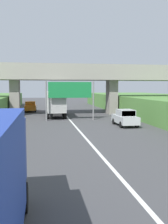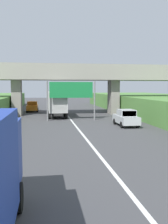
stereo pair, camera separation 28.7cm
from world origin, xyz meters
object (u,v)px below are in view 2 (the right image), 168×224
at_px(truck_black, 57,103).
at_px(car_orange, 32,106).
at_px(car_silver, 126,118).
at_px(overhead_highway_sign, 71,92).

height_order(truck_black, car_orange, truck_black).
bearing_deg(truck_black, car_orange, 113.95).
height_order(car_silver, car_orange, same).
xyz_separation_m(car_silver, car_orange, (-10.36, 17.54, 0.00)).
bearing_deg(overhead_highway_sign, car_silver, -45.45).
distance_m(overhead_highway_sign, truck_black, 4.56).
distance_m(overhead_highway_sign, car_silver, 7.78).
xyz_separation_m(overhead_highway_sign, truck_black, (-1.53, 4.02, -1.51)).
height_order(overhead_highway_sign, car_orange, overhead_highway_sign).
distance_m(overhead_highway_sign, car_orange, 13.62).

